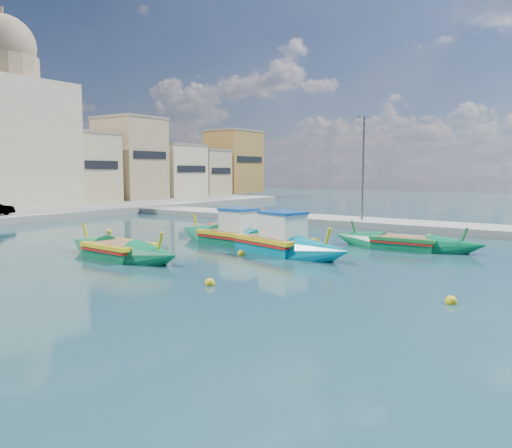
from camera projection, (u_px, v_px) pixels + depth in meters
ground at (325, 280)px, 18.84m from camera, size 160.00×160.00×0.00m
east_quay at (449, 228)px, 33.46m from camera, size 4.00×70.00×0.50m
church_block at (8, 126)px, 48.90m from camera, size 10.00×10.00×19.10m
quay_street_lamp at (363, 167)px, 35.99m from camera, size 1.18×0.16×8.00m
luzzu_turquoise_cabin at (276, 244)px, 25.32m from camera, size 4.87×10.25×3.22m
luzzu_blue_cabin at (233, 237)px, 28.01m from camera, size 3.07×8.91×3.09m
luzzu_cyan_mid at (231, 233)px, 30.43m from camera, size 7.48×8.66×2.75m
luzzu_green at (120, 252)px, 23.53m from camera, size 2.52×8.17×2.54m
luzzu_blue_south at (405, 244)px, 26.26m from camera, size 2.17×8.17×2.34m
mooring_buoys at (227, 255)px, 23.92m from camera, size 20.51×23.26×0.36m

